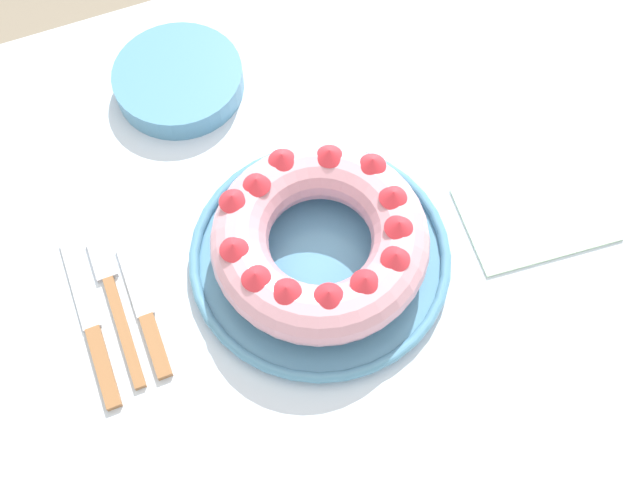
% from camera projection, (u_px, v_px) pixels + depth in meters
% --- Properties ---
extents(ground_plane, '(8.00, 8.00, 0.00)m').
position_uv_depth(ground_plane, '(313.00, 430.00, 1.54)').
color(ground_plane, gray).
extents(dining_table, '(1.26, 0.94, 0.78)m').
position_uv_depth(dining_table, '(309.00, 311.00, 0.94)').
color(dining_table, silver).
rests_on(dining_table, ground_plane).
extents(serving_dish, '(0.30, 0.30, 0.02)m').
position_uv_depth(serving_dish, '(320.00, 256.00, 0.85)').
color(serving_dish, '#518EB2').
rests_on(serving_dish, dining_table).
extents(bundt_cake, '(0.24, 0.24, 0.07)m').
position_uv_depth(bundt_cake, '(320.00, 239.00, 0.81)').
color(bundt_cake, '#E09EAD').
rests_on(bundt_cake, serving_dish).
extents(fork, '(0.02, 0.19, 0.01)m').
position_uv_depth(fork, '(114.00, 299.00, 0.83)').
color(fork, '#936038').
rests_on(fork, dining_table).
extents(serving_knife, '(0.02, 0.21, 0.01)m').
position_uv_depth(serving_knife, '(93.00, 332.00, 0.82)').
color(serving_knife, '#936038').
rests_on(serving_knife, dining_table).
extents(cake_knife, '(0.02, 0.17, 0.01)m').
position_uv_depth(cake_knife, '(147.00, 318.00, 0.82)').
color(cake_knife, '#936038').
rests_on(cake_knife, dining_table).
extents(side_bowl, '(0.16, 0.16, 0.03)m').
position_uv_depth(side_bowl, '(179.00, 80.00, 0.95)').
color(side_bowl, '#518EB2').
rests_on(side_bowl, dining_table).
extents(napkin, '(0.18, 0.14, 0.00)m').
position_uv_depth(napkin, '(535.00, 215.00, 0.88)').
color(napkin, '#B2D1B7').
rests_on(napkin, dining_table).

